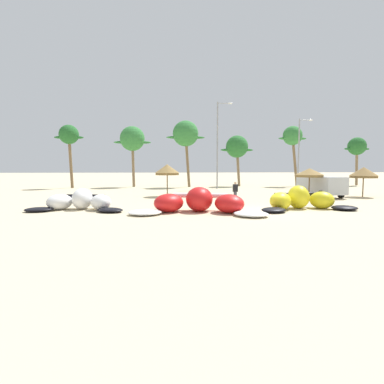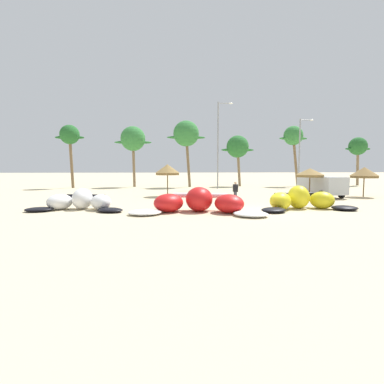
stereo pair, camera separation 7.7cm
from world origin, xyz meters
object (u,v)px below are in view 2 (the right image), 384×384
at_px(palm_leftmost, 70,136).
at_px(palm_left, 133,139).
at_px(beach_umbrella_near_palms, 364,172).
at_px(palm_right_of_gap, 358,147).
at_px(parked_van, 320,185).
at_px(palm_center_right, 293,137).
at_px(kite_far_left, 80,202).
at_px(kite_left, 199,203).
at_px(lamppost_west, 219,141).
at_px(palm_center_left, 238,147).
at_px(beach_umbrella_near_van, 167,170).
at_px(beach_umbrella_middle, 310,173).
at_px(person_near_kites, 235,192).
at_px(lamppost_west_center, 301,149).
at_px(palm_left_of_gap, 186,134).
at_px(kite_left_of_center, 301,200).

bearing_deg(palm_leftmost, palm_left, 12.33).
relative_size(beach_umbrella_near_palms, palm_right_of_gap, 0.38).
bearing_deg(parked_van, palm_center_right, 76.01).
height_order(kite_far_left, palm_right_of_gap, palm_right_of_gap).
xyz_separation_m(kite_left, lamppost_west, (4.56, 19.68, 5.35)).
height_order(kite_far_left, palm_center_left, palm_center_left).
relative_size(beach_umbrella_near_van, beach_umbrella_middle, 1.14).
xyz_separation_m(beach_umbrella_near_palms, palm_center_left, (-7.84, 16.14, 3.28)).
xyz_separation_m(beach_umbrella_near_van, palm_leftmost, (-12.44, 12.20, 4.18)).
xyz_separation_m(palm_leftmost, palm_center_right, (30.12, 1.52, 0.31)).
height_order(beach_umbrella_near_palms, palm_leftmost, palm_leftmost).
xyz_separation_m(parked_van, palm_leftmost, (-26.38, 13.48, 5.55)).
distance_m(kite_left, beach_umbrella_near_palms, 17.84).
relative_size(kite_far_left, parked_van, 1.18).
distance_m(kite_left, palm_center_right, 29.28).
distance_m(person_near_kites, palm_center_left, 20.88).
bearing_deg(kite_left, beach_umbrella_near_palms, 27.06).
xyz_separation_m(kite_left, person_near_kites, (3.22, 4.43, 0.25)).
bearing_deg(palm_right_of_gap, person_near_kites, -138.41).
height_order(palm_leftmost, lamppost_west_center, lamppost_west_center).
height_order(beach_umbrella_middle, palm_center_right, palm_center_right).
bearing_deg(palm_left_of_gap, lamppost_west_center, -7.18).
distance_m(parked_van, lamppost_west_center, 13.58).
distance_m(palm_center_left, palm_right_of_gap, 18.01).
bearing_deg(beach_umbrella_near_van, beach_umbrella_near_palms, -6.43).
xyz_separation_m(palm_left_of_gap, palm_right_of_gap, (25.30, 1.48, -1.48)).
relative_size(beach_umbrella_near_palms, palm_center_right, 0.32).
distance_m(palm_left, palm_center_left, 14.51).
xyz_separation_m(palm_left, lamppost_west_center, (22.28, -2.73, -1.38)).
xyz_separation_m(kite_left, beach_umbrella_near_van, (-1.84, 10.07, 1.89)).
bearing_deg(parked_van, palm_leftmost, 152.94).
height_order(kite_left_of_center, beach_umbrella_near_van, beach_umbrella_near_van).
bearing_deg(lamppost_west_center, palm_center_left, 159.15).
height_order(kite_left, palm_left_of_gap, palm_left_of_gap).
relative_size(parked_van, palm_left, 0.65).
height_order(beach_umbrella_near_van, person_near_kites, beach_umbrella_near_van).
xyz_separation_m(beach_umbrella_near_van, palm_center_left, (9.82, 14.15, 3.03)).
bearing_deg(palm_right_of_gap, kite_left, -136.53).
height_order(kite_left, palm_left, palm_left).
bearing_deg(parked_van, kite_left, -143.97).
height_order(palm_left, palm_left_of_gap, palm_left_of_gap).
height_order(parked_van, palm_right_of_gap, palm_right_of_gap).
bearing_deg(palm_center_right, palm_left, 179.52).
distance_m(kite_left_of_center, palm_center_right, 25.49).
distance_m(beach_umbrella_near_van, beach_umbrella_middle, 12.63).
bearing_deg(palm_left, beach_umbrella_near_van, -71.50).
bearing_deg(palm_left_of_gap, palm_center_left, 8.35).
relative_size(kite_far_left, kite_left_of_center, 0.94).
xyz_separation_m(palm_center_right, palm_right_of_gap, (10.15, 0.84, -1.33)).
distance_m(beach_umbrella_middle, beach_umbrella_near_palms, 5.27).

